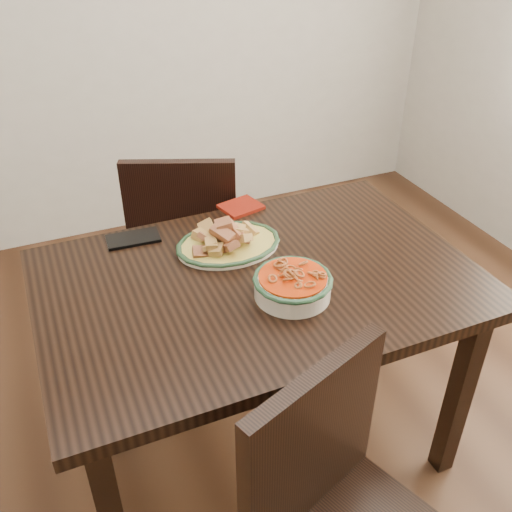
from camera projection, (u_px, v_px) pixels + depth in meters
name	position (u px, v px, depth m)	size (l,w,h in m)	color
floor	(275.00, 433.00, 2.13)	(3.50, 3.50, 0.00)	#331D10
dining_table	(259.00, 301.00, 1.74)	(1.28, 0.85, 0.75)	black
chair_far	(186.00, 238.00, 2.34)	(0.55, 0.55, 0.89)	black
fish_plate	(228.00, 235.00, 1.79)	(0.33, 0.26, 0.11)	beige
noodle_bowl	(293.00, 283.00, 1.59)	(0.23, 0.23, 0.08)	beige
smartphone	(133.00, 238.00, 1.85)	(0.17, 0.09, 0.01)	black
napkin	(241.00, 207.00, 2.03)	(0.14, 0.11, 0.01)	maroon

